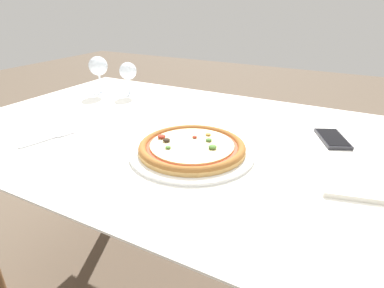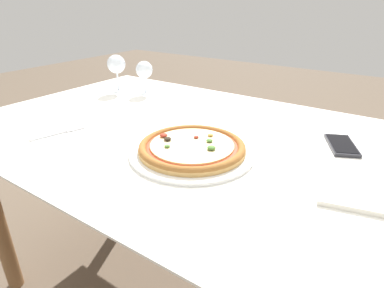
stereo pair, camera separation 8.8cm
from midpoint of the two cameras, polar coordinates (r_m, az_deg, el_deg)
name	(u,v)px [view 1 (the left image)]	position (r m, az deg, el deg)	size (l,w,h in m)	color
dining_table	(172,153)	(1.09, -5.87, -1.58)	(1.44, 0.97, 0.74)	brown
pizza_plate	(192,148)	(0.88, -2.85, -0.85)	(0.34, 0.34, 0.04)	white
fork	(49,139)	(1.09, -26.22, 0.80)	(0.06, 0.17, 0.00)	silver
wine_glass_far_left	(128,72)	(1.46, -13.04, 12.35)	(0.07, 0.07, 0.14)	silver
wine_glass_far_right	(98,67)	(1.51, -17.99, 12.87)	(0.08, 0.08, 0.16)	silver
cell_phone	(332,139)	(1.04, 21.54, 0.86)	(0.12, 0.16, 0.01)	#232328
napkin_folded	(356,186)	(0.80, 24.37, -6.98)	(0.17, 0.14, 0.01)	silver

